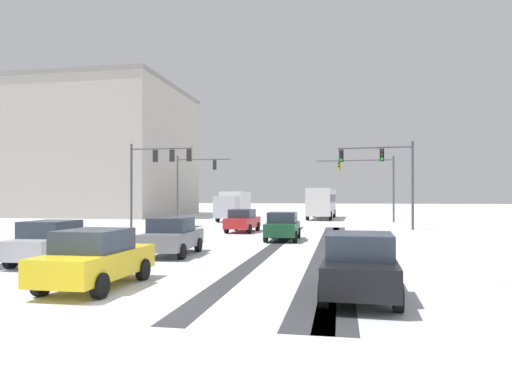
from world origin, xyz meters
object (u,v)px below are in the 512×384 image
at_px(traffic_signal_near_left, 155,167).
at_px(car_yellow_cab_fifth, 96,258).
at_px(car_grey_third, 172,236).
at_px(car_dark_green_second, 283,226).
at_px(box_truck_delivery, 233,205).
at_px(traffic_signal_far_left, 192,177).
at_px(car_black_sixth, 360,265).
at_px(car_silver_fourth, 52,242).
at_px(traffic_signal_far_right, 371,176).
at_px(office_building_far_left_block, 107,152).
at_px(bus_oncoming, 322,201).
at_px(car_red_lead, 242,220).
at_px(traffic_signal_near_right, 386,168).

height_order(traffic_signal_near_left, car_yellow_cab_fifth, traffic_signal_near_left).
bearing_deg(car_grey_third, car_dark_green_second, 62.66).
bearing_deg(car_dark_green_second, box_truck_delivery, 110.89).
bearing_deg(traffic_signal_far_left, car_black_sixth, -64.61).
height_order(car_dark_green_second, car_silver_fourth, same).
relative_size(car_silver_fourth, box_truck_delivery, 0.56).
bearing_deg(car_black_sixth, car_grey_third, 137.24).
xyz_separation_m(traffic_signal_far_right, office_building_far_left_block, (-33.73, 10.11, 3.96)).
distance_m(car_grey_third, car_yellow_cab_fifth, 7.03).
bearing_deg(office_building_far_left_block, bus_oncoming, -9.13).
xyz_separation_m(traffic_signal_far_left, car_silver_fourth, (3.53, -27.02, -3.57)).
bearing_deg(car_red_lead, car_dark_green_second, -57.29).
bearing_deg(box_truck_delivery, car_silver_fourth, -89.60).
xyz_separation_m(traffic_signal_near_right, traffic_signal_near_left, (-16.94, -2.15, 0.14)).
bearing_deg(car_grey_third, bus_oncoming, 81.35).
distance_m(traffic_signal_near_right, car_grey_third, 19.34).
xyz_separation_m(traffic_signal_far_right, car_red_lead, (-9.77, -14.87, -3.70)).
distance_m(car_dark_green_second, car_silver_fourth, 12.93).
xyz_separation_m(car_dark_green_second, office_building_far_left_block, (-27.51, 30.50, 7.66)).
height_order(traffic_signal_far_left, traffic_signal_near_left, same).
distance_m(traffic_signal_far_left, car_black_sixth, 34.35).
height_order(traffic_signal_far_right, car_dark_green_second, traffic_signal_far_right).
xyz_separation_m(car_yellow_cab_fifth, office_building_far_left_block, (-24.10, 44.97, 7.66)).
xyz_separation_m(bus_oncoming, box_truck_delivery, (-8.81, -5.99, -0.36)).
height_order(traffic_signal_near_right, traffic_signal_far_left, same).
xyz_separation_m(traffic_signal_far_left, car_grey_third, (7.06, -23.85, -3.57)).
distance_m(traffic_signal_far_right, box_truck_delivery, 14.12).
xyz_separation_m(traffic_signal_near_right, car_dark_green_second, (-6.54, -8.40, -3.80)).
bearing_deg(office_building_far_left_block, car_dark_green_second, -47.95).
bearing_deg(car_red_lead, office_building_far_left_block, 133.81).
xyz_separation_m(car_dark_green_second, car_silver_fourth, (-7.38, -10.62, 0.00)).
height_order(car_grey_third, box_truck_delivery, box_truck_delivery).
relative_size(car_red_lead, car_grey_third, 1.00).
relative_size(car_black_sixth, bus_oncoming, 0.38).
bearing_deg(car_grey_third, car_red_lead, 88.65).
bearing_deg(traffic_signal_far_right, car_red_lead, -123.31).
relative_size(traffic_signal_near_right, car_dark_green_second, 1.57).
height_order(bus_oncoming, box_truck_delivery, bus_oncoming).
distance_m(traffic_signal_far_right, car_black_sixth, 35.15).
relative_size(car_dark_green_second, car_black_sixth, 0.99).
bearing_deg(bus_oncoming, car_silver_fourth, -103.25).
bearing_deg(car_black_sixth, traffic_signal_far_right, 85.92).
height_order(car_grey_third, car_black_sixth, same).
bearing_deg(traffic_signal_near_right, car_silver_fourth, -126.20).
height_order(traffic_signal_far_right, traffic_signal_near_left, same).
bearing_deg(box_truck_delivery, car_black_sixth, -71.75).
bearing_deg(car_dark_green_second, office_building_far_left_block, 132.05).
bearing_deg(car_black_sixth, car_dark_green_second, 104.48).
height_order(car_yellow_cab_fifth, box_truck_delivery, box_truck_delivery).
distance_m(car_silver_fourth, office_building_far_left_block, 46.42).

